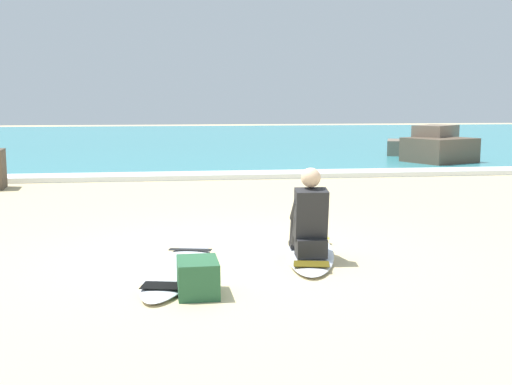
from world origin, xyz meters
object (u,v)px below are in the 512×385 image
at_px(surfer_seated, 310,221).
at_px(surfboard_spare_near, 179,268).
at_px(surfboard_main, 310,252).
at_px(beach_bag, 198,277).

distance_m(surfer_seated, surfboard_spare_near, 1.49).
bearing_deg(surfer_seated, surfboard_spare_near, -170.17).
bearing_deg(surfboard_main, surfer_seated, -105.79).
bearing_deg(surfboard_main, surfboard_spare_near, -162.04).
height_order(surfboard_main, surfer_seated, surfer_seated).
distance_m(surfboard_main, surfer_seated, 0.47).
xyz_separation_m(surfboard_spare_near, beach_bag, (0.16, -0.81, 0.12)).
distance_m(surfboard_main, beach_bag, 1.84).
height_order(surfboard_main, beach_bag, beach_bag).
xyz_separation_m(surfboard_main, surfer_seated, (-0.07, -0.23, 0.40)).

